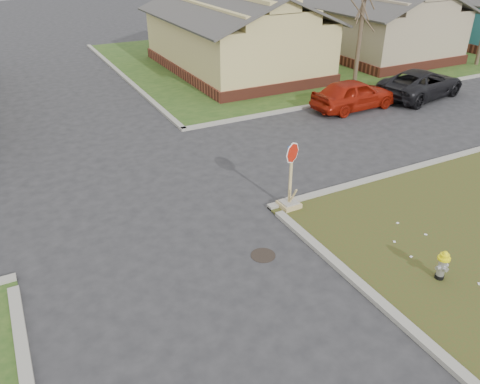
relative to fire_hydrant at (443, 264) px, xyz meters
name	(u,v)px	position (x,y,z in m)	size (l,w,h in m)	color
ground	(176,269)	(-5.44, 3.27, -0.48)	(120.00, 120.00, 0.00)	#28282A
verge_far_right	(370,46)	(16.56, 21.27, -0.45)	(37.00, 19.00, 0.05)	#294A1A
curbs	(122,185)	(-5.44, 8.27, -0.48)	(80.00, 40.00, 0.12)	#9D9B8E
manhole	(263,255)	(-3.24, 2.77, -0.47)	(0.64, 0.64, 0.01)	black
side_house_yellow	(234,32)	(4.56, 19.77, 1.71)	(7.60, 11.60, 4.70)	brown
side_house_tan	(367,20)	(14.56, 19.77, 1.71)	(7.60, 11.60, 4.70)	brown
side_house_teal	(469,10)	(24.56, 19.77, 1.71)	(7.60, 11.60, 4.70)	brown
tree_mid_right	(359,47)	(8.56, 13.47, 1.67)	(0.22, 0.22, 4.20)	#493C2A
fire_hydrant	(443,264)	(0.00, 0.00, 0.00)	(0.29, 0.29, 0.78)	black
stop_sign	(290,193)	(-1.36, 4.47, 0.02)	(0.59, 0.58, 2.09)	tan
red_sedan	(354,94)	(6.22, 10.76, 0.23)	(1.68, 4.17, 1.42)	#9D1B0B
dark_pickup	(421,84)	(10.42, 10.65, 0.21)	(2.29, 4.96, 1.38)	black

